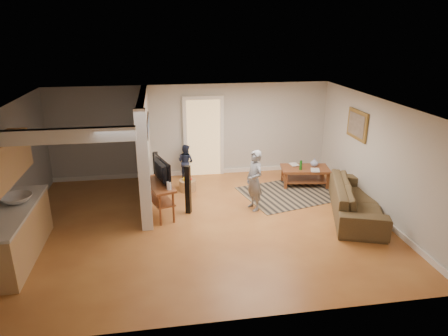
{
  "coord_description": "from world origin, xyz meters",
  "views": [
    {
      "loc": [
        -0.8,
        -7.51,
        3.92
      ],
      "look_at": [
        0.44,
        0.31,
        1.1
      ],
      "focal_mm": 32.0,
      "sensor_mm": 36.0,
      "label": 1
    }
  ],
  "objects": [
    {
      "name": "ground",
      "position": [
        0.0,
        0.0,
        0.0
      ],
      "size": [
        7.5,
        7.5,
        0.0
      ],
      "primitive_type": "plane",
      "color": "brown",
      "rests_on": "ground"
    },
    {
      "name": "room_shell",
      "position": [
        -1.07,
        0.43,
        1.46
      ],
      "size": [
        7.54,
        6.02,
        2.52
      ],
      "color": "beige",
      "rests_on": "ground"
    },
    {
      "name": "area_rug",
      "position": [
        2.32,
        1.26,
        0.01
      ],
      "size": [
        2.72,
        2.25,
        0.01
      ],
      "primitive_type": "cube",
      "rotation": [
        0.0,
        0.0,
        0.24
      ],
      "color": "black",
      "rests_on": "ground"
    },
    {
      "name": "sofa",
      "position": [
        3.3,
        -0.13,
        0.0
      ],
      "size": [
        1.73,
        2.66,
        0.72
      ],
      "primitive_type": "imported",
      "rotation": [
        0.0,
        0.0,
        1.24
      ],
      "color": "#454222",
      "rests_on": "ground"
    },
    {
      "name": "coffee_table",
      "position": [
        2.82,
        1.75,
        0.37
      ],
      "size": [
        1.31,
        0.89,
        0.72
      ],
      "rotation": [
        0.0,
        0.0,
        -0.16
      ],
      "color": "#622E17",
      "rests_on": "ground"
    },
    {
      "name": "tv_console",
      "position": [
        -0.94,
        0.57,
        0.67
      ],
      "size": [
        0.77,
        1.24,
        1.0
      ],
      "rotation": [
        0.0,
        0.0,
        0.31
      ],
      "color": "#622E17",
      "rests_on": "ground"
    },
    {
      "name": "speaker_left",
      "position": [
        -0.32,
        0.55,
        0.55
      ],
      "size": [
        0.15,
        0.15,
        1.1
      ],
      "primitive_type": "cube",
      "rotation": [
        0.0,
        0.0,
        -0.43
      ],
      "color": "black",
      "rests_on": "ground"
    },
    {
      "name": "speaker_right",
      "position": [
        -1.0,
        1.68,
        0.55
      ],
      "size": [
        0.12,
        0.12,
        1.1
      ],
      "primitive_type": "cube",
      "rotation": [
        0.0,
        0.0,
        -0.14
      ],
      "color": "black",
      "rests_on": "ground"
    },
    {
      "name": "toy_basket",
      "position": [
        -0.24,
        1.84,
        0.16
      ],
      "size": [
        0.42,
        0.42,
        0.38
      ],
      "color": "olive",
      "rests_on": "ground"
    },
    {
      "name": "child",
      "position": [
        1.16,
        0.52,
        0.0
      ],
      "size": [
        0.47,
        0.58,
        1.38
      ],
      "primitive_type": "imported",
      "rotation": [
        0.0,
        0.0,
        -1.26
      ],
      "color": "gray",
      "rests_on": "ground"
    },
    {
      "name": "toddler",
      "position": [
        -0.22,
        2.7,
        0.0
      ],
      "size": [
        0.59,
        0.58,
        0.96
      ],
      "primitive_type": "imported",
      "rotation": [
        0.0,
        0.0,
        2.45
      ],
      "color": "#202843",
      "rests_on": "ground"
    }
  ]
}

